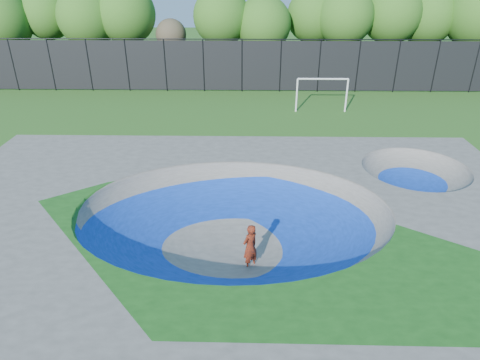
# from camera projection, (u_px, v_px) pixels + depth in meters

# --- Properties ---
(ground) EXTENTS (120.00, 120.00, 0.00)m
(ground) POSITION_uv_depth(u_px,v_px,m) (234.00, 244.00, 15.46)
(ground) COLOR #285718
(ground) RESTS_ON ground
(skate_deck) EXTENTS (22.00, 14.00, 1.50)m
(skate_deck) POSITION_uv_depth(u_px,v_px,m) (234.00, 227.00, 15.12)
(skate_deck) COLOR gray
(skate_deck) RESTS_ON ground
(skater) EXTENTS (0.71, 0.70, 1.65)m
(skater) POSITION_uv_depth(u_px,v_px,m) (250.00, 247.00, 13.92)
(skater) COLOR red
(skater) RESTS_ON ground
(skateboard) EXTENTS (0.76, 0.64, 0.05)m
(skateboard) POSITION_uv_depth(u_px,v_px,m) (250.00, 266.00, 14.28)
(skateboard) COLOR black
(skateboard) RESTS_ON ground
(soccer_goal) EXTENTS (3.49, 0.12, 2.31)m
(soccer_goal) POSITION_uv_depth(u_px,v_px,m) (322.00, 88.00, 28.76)
(soccer_goal) COLOR white
(soccer_goal) RESTS_ON ground
(fence) EXTENTS (48.09, 0.09, 4.04)m
(fence) POSITION_uv_depth(u_px,v_px,m) (242.00, 65.00, 33.26)
(fence) COLOR black
(fence) RESTS_ON ground
(treeline) EXTENTS (53.12, 6.89, 8.39)m
(treeline) POSITION_uv_depth(u_px,v_px,m) (254.00, 17.00, 36.29)
(treeline) COLOR #402C20
(treeline) RESTS_ON ground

